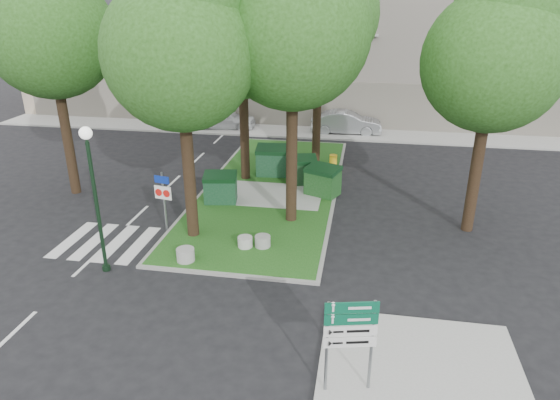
% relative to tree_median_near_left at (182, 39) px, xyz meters
% --- Properties ---
extents(ground, '(120.00, 120.00, 0.00)m').
position_rel_tree_median_near_left_xyz_m(ground, '(1.41, -2.56, -7.32)').
color(ground, black).
rests_on(ground, ground).
extents(median_island, '(6.00, 16.00, 0.12)m').
position_rel_tree_median_near_left_xyz_m(median_island, '(1.91, 5.44, -7.26)').
color(median_island, '#1C4E16').
rests_on(median_island, ground).
extents(median_kerb, '(6.30, 16.30, 0.10)m').
position_rel_tree_median_near_left_xyz_m(median_kerb, '(1.91, 5.44, -7.27)').
color(median_kerb, gray).
rests_on(median_kerb, ground).
extents(sidewalk_corner, '(5.00, 4.00, 0.12)m').
position_rel_tree_median_near_left_xyz_m(sidewalk_corner, '(7.91, -6.06, -7.26)').
color(sidewalk_corner, '#999993').
rests_on(sidewalk_corner, ground).
extents(building_sidewalk, '(42.00, 3.00, 0.12)m').
position_rel_tree_median_near_left_xyz_m(building_sidewalk, '(1.41, 15.94, -7.26)').
color(building_sidewalk, '#999993').
rests_on(building_sidewalk, ground).
extents(zebra_crossing, '(5.00, 3.00, 0.01)m').
position_rel_tree_median_near_left_xyz_m(zebra_crossing, '(-2.34, -1.06, -7.31)').
color(zebra_crossing, silver).
rests_on(zebra_crossing, ground).
extents(apartment_building, '(41.00, 12.00, 16.00)m').
position_rel_tree_median_near_left_xyz_m(apartment_building, '(1.41, 23.44, 0.68)').
color(apartment_building, tan).
rests_on(apartment_building, ground).
extents(tree_median_near_left, '(5.20, 5.20, 10.53)m').
position_rel_tree_median_near_left_xyz_m(tree_median_near_left, '(0.00, 0.00, 0.00)').
color(tree_median_near_left, black).
rests_on(tree_median_near_left, ground).
extents(tree_median_near_right, '(5.60, 5.60, 11.46)m').
position_rel_tree_median_near_left_xyz_m(tree_median_near_right, '(3.50, 2.00, 0.67)').
color(tree_median_near_right, black).
rests_on(tree_median_near_right, ground).
extents(tree_median_mid, '(4.80, 4.80, 9.99)m').
position_rel_tree_median_near_left_xyz_m(tree_median_mid, '(0.50, 6.50, -0.34)').
color(tree_median_mid, black).
rests_on(tree_median_mid, ground).
extents(tree_median_far, '(5.80, 5.80, 11.93)m').
position_rel_tree_median_near_left_xyz_m(tree_median_far, '(3.70, 9.50, 1.00)').
color(tree_median_far, black).
rests_on(tree_median_far, ground).
extents(tree_street_left, '(5.40, 5.40, 11.00)m').
position_rel_tree_median_near_left_xyz_m(tree_street_left, '(-7.00, 3.50, 0.33)').
color(tree_street_left, black).
rests_on(tree_street_left, ground).
extents(tree_street_right, '(5.00, 5.00, 10.06)m').
position_rel_tree_median_near_left_xyz_m(tree_street_right, '(10.50, 2.50, -0.33)').
color(tree_street_right, black).
rests_on(tree_street_right, ground).
extents(dumpster_a, '(1.58, 1.23, 1.34)m').
position_rel_tree_median_near_left_xyz_m(dumpster_a, '(0.05, 3.29, -6.56)').
color(dumpster_a, '#0F381E').
rests_on(dumpster_a, median_island).
extents(dumpster_b, '(1.70, 1.25, 1.51)m').
position_rel_tree_median_near_left_xyz_m(dumpster_b, '(1.65, 7.19, -6.47)').
color(dumpster_b, '#113B1F').
rests_on(dumpster_b, median_island).
extents(dumpster_c, '(1.64, 1.31, 1.35)m').
position_rel_tree_median_near_left_xyz_m(dumpster_c, '(3.25, 6.22, -6.55)').
color(dumpster_c, black).
rests_on(dumpster_c, median_island).
extents(dumpster_d, '(1.78, 1.55, 1.39)m').
position_rel_tree_median_near_left_xyz_m(dumpster_d, '(4.41, 4.89, -6.53)').
color(dumpster_d, '#134013').
rests_on(dumpster_d, median_island).
extents(bollard_left, '(0.63, 0.63, 0.45)m').
position_rel_tree_median_near_left_xyz_m(bollard_left, '(0.32, -2.06, -6.97)').
color(bollard_left, '#999894').
rests_on(bollard_left, median_island).
extents(bollard_right, '(0.57, 0.57, 0.41)m').
position_rel_tree_median_near_left_xyz_m(bollard_right, '(2.74, -0.57, -6.99)').
color(bollard_right, gray).
rests_on(bollard_right, median_island).
extents(bollard_mid, '(0.54, 0.54, 0.39)m').
position_rel_tree_median_near_left_xyz_m(bollard_mid, '(2.12, -0.71, -7.00)').
color(bollard_mid, '#ADADA8').
rests_on(bollard_mid, median_island).
extents(litter_bin, '(0.41, 0.41, 0.71)m').
position_rel_tree_median_near_left_xyz_m(litter_bin, '(4.61, 8.73, -6.84)').
color(litter_bin, gold).
rests_on(litter_bin, median_island).
extents(street_lamp, '(0.40, 0.40, 4.99)m').
position_rel_tree_median_near_left_xyz_m(street_lamp, '(-2.19, -2.95, -4.18)').
color(street_lamp, black).
rests_on(street_lamp, ground).
extents(traffic_sign_pole, '(0.72, 0.18, 2.43)m').
position_rel_tree_median_near_left_xyz_m(traffic_sign_pole, '(-1.34, 0.34, -5.76)').
color(traffic_sign_pole, slate).
rests_on(traffic_sign_pole, ground).
extents(directional_sign, '(1.19, 0.32, 2.41)m').
position_rel_tree_median_near_left_xyz_m(directional_sign, '(6.14, -7.19, -5.59)').
color(directional_sign, slate).
rests_on(directional_sign, sidewalk_corner).
extents(car_white, '(4.73, 2.32, 1.55)m').
position_rel_tree_median_near_left_xyz_m(car_white, '(-3.53, 16.02, -6.54)').
color(car_white, silver).
rests_on(car_white, ground).
extents(car_silver, '(4.67, 1.77, 1.52)m').
position_rel_tree_median_near_left_xyz_m(car_silver, '(4.91, 16.22, -6.56)').
color(car_silver, gray).
rests_on(car_silver, ground).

